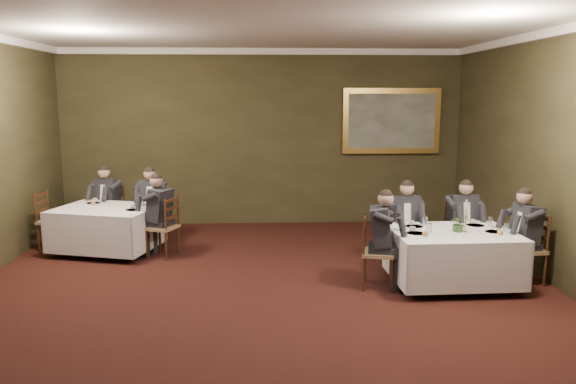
{
  "coord_description": "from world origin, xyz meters",
  "views": [
    {
      "loc": [
        -0.01,
        -6.31,
        2.6
      ],
      "look_at": [
        0.38,
        2.07,
        1.15
      ],
      "focal_mm": 35.0,
      "sensor_mm": 36.0,
      "label": 1
    }
  ],
  "objects": [
    {
      "name": "diner_main_backleft",
      "position": [
        2.13,
        1.85,
        0.51
      ],
      "size": [
        0.43,
        0.49,
        1.35
      ],
      "rotation": [
        0.0,
        0.0,
        3.16
      ],
      "color": "black",
      "rests_on": "chair_main_backleft"
    },
    {
      "name": "candlestick",
      "position": [
        2.74,
        0.99,
        0.93
      ],
      "size": [
        0.07,
        0.07,
        0.46
      ],
      "color": "gold",
      "rests_on": "table_main"
    },
    {
      "name": "back_wall",
      "position": [
        0.0,
        5.0,
        1.75
      ],
      "size": [
        8.0,
        0.1,
        3.5
      ],
      "primitive_type": "cube",
      "color": "#2D2916",
      "rests_on": "ground"
    },
    {
      "name": "chair_main_backright",
      "position": [
        3.02,
        1.89,
        0.28
      ],
      "size": [
        0.48,
        0.46,
        1.0
      ],
      "rotation": [
        0.0,
        0.0,
        3.24
      ],
      "color": "#95764C",
      "rests_on": "ground"
    },
    {
      "name": "chair_main_backleft",
      "position": [
        2.13,
        1.87,
        0.28
      ],
      "size": [
        0.45,
        0.43,
        1.0
      ],
      "rotation": [
        0.0,
        0.0,
        3.16
      ],
      "color": "#95764C",
      "rests_on": "ground"
    },
    {
      "name": "ground",
      "position": [
        0.0,
        0.0,
        0.0
      ],
      "size": [
        10.0,
        10.0,
        0.0
      ],
      "primitive_type": "plane",
      "color": "black",
      "rests_on": "ground"
    },
    {
      "name": "diner_sec_backright",
      "position": [
        -1.97,
        3.58,
        0.51
      ],
      "size": [
        0.45,
        0.51,
        1.35
      ],
      "rotation": [
        0.0,
        0.0,
        3.05
      ],
      "color": "black",
      "rests_on": "chair_sec_backright"
    },
    {
      "name": "diner_main_backright",
      "position": [
        3.02,
        1.88,
        0.51
      ],
      "size": [
        0.45,
        0.52,
        1.35
      ],
      "rotation": [
        0.0,
        0.0,
        3.24
      ],
      "color": "black",
      "rests_on": "chair_main_backright"
    },
    {
      "name": "place_setting_table_main",
      "position": [
        2.2,
        1.39,
        0.8
      ],
      "size": [
        0.33,
        0.31,
        0.14
      ],
      "color": "white",
      "rests_on": "table_main"
    },
    {
      "name": "chair_main_endleft",
      "position": [
        1.55,
        1.0,
        0.28
      ],
      "size": [
        0.5,
        0.52,
        1.0
      ],
      "rotation": [
        0.0,
        0.0,
        -1.79
      ],
      "color": "#95764C",
      "rests_on": "ground"
    },
    {
      "name": "chair_sec_backright",
      "position": [
        -1.96,
        3.59,
        0.28
      ],
      "size": [
        0.48,
        0.46,
        1.0
      ],
      "rotation": [
        0.0,
        0.0,
        3.05
      ],
      "color": "#95764C",
      "rests_on": "ground"
    },
    {
      "name": "crown_molding",
      "position": [
        0.0,
        0.0,
        3.44
      ],
      "size": [
        8.0,
        10.0,
        0.12
      ],
      "color": "white",
      "rests_on": "back_wall"
    },
    {
      "name": "chair_sec_endright",
      "position": [
        -1.62,
        2.64,
        0.28
      ],
      "size": [
        0.56,
        0.57,
        1.0
      ],
      "rotation": [
        0.0,
        0.0,
        1.17
      ],
      "color": "#95764C",
      "rests_on": "ground"
    },
    {
      "name": "table_second",
      "position": [
        -2.6,
        2.92,
        0.45
      ],
      "size": [
        1.88,
        1.62,
        0.67
      ],
      "rotation": [
        0.0,
        0.0,
        -0.27
      ],
      "color": "black",
      "rests_on": "ground"
    },
    {
      "name": "chair_sec_endleft",
      "position": [
        -3.58,
        3.19,
        0.28
      ],
      "size": [
        0.49,
        0.5,
        1.0
      ],
      "rotation": [
        0.0,
        0.0,
        -1.73
      ],
      "color": "#95764C",
      "rests_on": "ground"
    },
    {
      "name": "place_setting_table_second",
      "position": [
        -2.87,
        3.38,
        0.8
      ],
      "size": [
        0.33,
        0.31,
        0.14
      ],
      "color": "white",
      "rests_on": "table_second"
    },
    {
      "name": "diner_sec_endright",
      "position": [
        -1.63,
        2.64,
        0.51
      ],
      "size": [
        0.6,
        0.56,
        1.35
      ],
      "rotation": [
        0.0,
        0.0,
        1.17
      ],
      "color": "black",
      "rests_on": "chair_sec_endright"
    },
    {
      "name": "chair_main_endright",
      "position": [
        3.65,
        1.06,
        0.28
      ],
      "size": [
        0.47,
        0.49,
        1.0
      ],
      "rotation": [
        0.0,
        0.0,
        1.7
      ],
      "color": "#95764C",
      "rests_on": "ground"
    },
    {
      "name": "ceiling",
      "position": [
        0.0,
        0.0,
        3.5
      ],
      "size": [
        8.0,
        10.0,
        0.1
      ],
      "primitive_type": "cube",
      "color": "silver",
      "rests_on": "back_wall"
    },
    {
      "name": "diner_sec_backleft",
      "position": [
        -2.79,
        3.81,
        0.51
      ],
      "size": [
        0.56,
        0.6,
        1.35
      ],
      "rotation": [
        0.0,
        0.0,
        2.71
      ],
      "color": "black",
      "rests_on": "chair_sec_backleft"
    },
    {
      "name": "chair_sec_backleft",
      "position": [
        -2.79,
        3.82,
        0.28
      ],
      "size": [
        0.58,
        0.57,
        1.0
      ],
      "rotation": [
        0.0,
        0.0,
        2.71
      ],
      "color": "#95764C",
      "rests_on": "ground"
    },
    {
      "name": "painting",
      "position": [
        2.6,
        4.94,
        2.09
      ],
      "size": [
        1.97,
        0.09,
        1.31
      ],
      "color": "#E2B852",
      "rests_on": "back_wall"
    },
    {
      "name": "diner_main_endright",
      "position": [
        3.64,
        1.05,
        0.51
      ],
      "size": [
        0.53,
        0.46,
        1.35
      ],
      "rotation": [
        0.0,
        0.0,
        1.7
      ],
      "color": "black",
      "rests_on": "chair_main_endright"
    },
    {
      "name": "table_main",
      "position": [
        2.6,
        1.02,
        0.45
      ],
      "size": [
        1.7,
        1.32,
        0.67
      ],
      "rotation": [
        0.0,
        0.0,
        0.03
      ],
      "color": "black",
      "rests_on": "ground"
    },
    {
      "name": "diner_main_endleft",
      "position": [
        1.56,
        1.0,
        0.51
      ],
      "size": [
        0.55,
        0.49,
        1.35
      ],
      "rotation": [
        0.0,
        0.0,
        -1.79
      ],
      "color": "black",
      "rests_on": "chair_main_endleft"
    },
    {
      "name": "centerpiece",
      "position": [
        2.66,
        1.01,
        0.89
      ],
      "size": [
        0.25,
        0.22,
        0.26
      ],
      "primitive_type": "imported",
      "rotation": [
        0.0,
        0.0,
        -0.09
      ],
      "color": "#2D5926",
      "rests_on": "table_main"
    }
  ]
}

